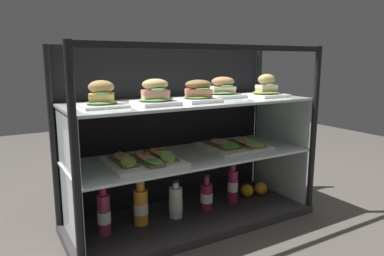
{
  "coord_description": "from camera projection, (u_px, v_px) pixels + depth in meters",
  "views": [
    {
      "loc": [
        -0.91,
        -1.55,
        0.86
      ],
      "look_at": [
        0.0,
        0.0,
        0.52
      ],
      "focal_mm": 33.23,
      "sensor_mm": 36.0,
      "label": 1
    }
  ],
  "objects": [
    {
      "name": "shelf_lower_glass",
      "position": [
        192.0,
        156.0,
        1.86
      ],
      "size": [
        1.27,
        0.45,
        0.01
      ],
      "primitive_type": "cube",
      "color": "silver",
      "rests_on": "riser_lower_tier"
    },
    {
      "name": "open_sandwich_tray_mid_left",
      "position": [
        144.0,
        160.0,
        1.69
      ],
      "size": [
        0.34,
        0.33,
        0.06
      ],
      "color": "white",
      "rests_on": "shelf_lower_glass"
    },
    {
      "name": "juice_bottle_back_right",
      "position": [
        104.0,
        213.0,
        1.68
      ],
      "size": [
        0.06,
        0.06,
        0.26
      ],
      "color": "#962D4A",
      "rests_on": "case_base_deck"
    },
    {
      "name": "plated_roll_sandwich_far_right",
      "position": [
        102.0,
        97.0,
        1.55
      ],
      "size": [
        0.19,
        0.19,
        0.12
      ],
      "color": "white",
      "rests_on": "shelf_upper_glass"
    },
    {
      "name": "plated_roll_sandwich_center",
      "position": [
        223.0,
        90.0,
        1.96
      ],
      "size": [
        0.2,
        0.2,
        0.11
      ],
      "color": "white",
      "rests_on": "shelf_upper_glass"
    },
    {
      "name": "juice_bottle_back_center",
      "position": [
        233.0,
        185.0,
        2.06
      ],
      "size": [
        0.06,
        0.06,
        0.24
      ],
      "color": "#981E4C",
      "rests_on": "case_base_deck"
    },
    {
      "name": "orange_fruit_beside_bottles",
      "position": [
        247.0,
        190.0,
        2.16
      ],
      "size": [
        0.08,
        0.08,
        0.08
      ],
      "primitive_type": "sphere",
      "color": "orange",
      "rests_on": "case_base_deck"
    },
    {
      "name": "shelf_upper_glass",
      "position": [
        192.0,
        102.0,
        1.8
      ],
      "size": [
        1.27,
        0.45,
        0.01
      ],
      "primitive_type": "cube",
      "color": "silver",
      "rests_on": "riser_upper_tier"
    },
    {
      "name": "riser_lower_tier",
      "position": [
        192.0,
        186.0,
        1.89
      ],
      "size": [
        1.25,
        0.44,
        0.32
      ],
      "color": "silver",
      "rests_on": "case_base_deck"
    },
    {
      "name": "plated_roll_sandwich_near_right_corner",
      "position": [
        155.0,
        95.0,
        1.63
      ],
      "size": [
        0.19,
        0.19,
        0.12
      ],
      "color": "white",
      "rests_on": "shelf_upper_glass"
    },
    {
      "name": "ground_plane",
      "position": [
        192.0,
        223.0,
        1.93
      ],
      "size": [
        6.0,
        6.0,
        0.02
      ],
      "primitive_type": "cube",
      "color": "#49443E",
      "rests_on": "ground"
    },
    {
      "name": "case_frame",
      "position": [
        179.0,
        125.0,
        1.95
      ],
      "size": [
        1.31,
        0.5,
        0.93
      ],
      "color": "black",
      "rests_on": "ground"
    },
    {
      "name": "open_sandwich_tray_far_left",
      "position": [
        234.0,
        144.0,
        2.0
      ],
      "size": [
        0.34,
        0.32,
        0.05
      ],
      "color": "white",
      "rests_on": "shelf_lower_glass"
    },
    {
      "name": "juice_bottle_front_middle",
      "position": [
        176.0,
        202.0,
        1.87
      ],
      "size": [
        0.07,
        0.07,
        0.21
      ],
      "color": "white",
      "rests_on": "case_base_deck"
    },
    {
      "name": "juice_bottle_tucked_behind",
      "position": [
        206.0,
        196.0,
        1.97
      ],
      "size": [
        0.07,
        0.07,
        0.21
      ],
      "color": "maroon",
      "rests_on": "case_base_deck"
    },
    {
      "name": "orange_fruit_near_left_post",
      "position": [
        261.0,
        188.0,
        2.19
      ],
      "size": [
        0.08,
        0.08,
        0.08
      ],
      "primitive_type": "sphere",
      "color": "orange",
      "rests_on": "case_base_deck"
    },
    {
      "name": "juice_bottle_front_fourth",
      "position": [
        141.0,
        205.0,
        1.78
      ],
      "size": [
        0.07,
        0.07,
        0.24
      ],
      "color": "orange",
      "rests_on": "case_base_deck"
    },
    {
      "name": "plated_roll_sandwich_mid_right",
      "position": [
        198.0,
        93.0,
        1.74
      ],
      "size": [
        0.18,
        0.18,
        0.11
      ],
      "color": "white",
      "rests_on": "shelf_upper_glass"
    },
    {
      "name": "plated_roll_sandwich_mid_left",
      "position": [
        266.0,
        89.0,
        2.0
      ],
      "size": [
        0.19,
        0.19,
        0.13
      ],
      "color": "white",
      "rests_on": "shelf_upper_glass"
    },
    {
      "name": "riser_upper_tier",
      "position": [
        192.0,
        129.0,
        1.83
      ],
      "size": [
        1.25,
        0.44,
        0.27
      ],
      "color": "silver",
      "rests_on": "shelf_lower_glass"
    },
    {
      "name": "case_base_deck",
      "position": [
        192.0,
        218.0,
        1.92
      ],
      "size": [
        1.31,
        0.5,
        0.04
      ],
      "primitive_type": "cube",
      "color": "#312E31",
      "rests_on": "ground"
    }
  ]
}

